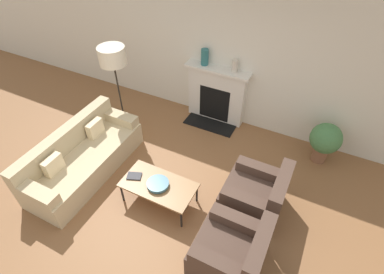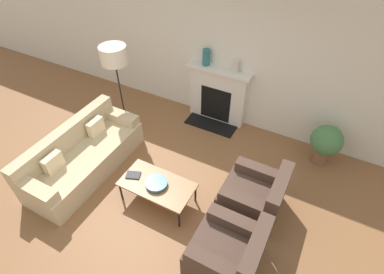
{
  "view_description": "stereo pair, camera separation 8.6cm",
  "coord_description": "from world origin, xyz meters",
  "px_view_note": "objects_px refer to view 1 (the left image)",
  "views": [
    {
      "loc": [
        1.56,
        -2.19,
        3.95
      ],
      "look_at": [
        -0.17,
        1.27,
        0.45
      ],
      "focal_mm": 28.0,
      "sensor_mm": 36.0,
      "label": 1
    },
    {
      "loc": [
        1.64,
        -2.15,
        3.95
      ],
      "look_at": [
        -0.17,
        1.27,
        0.45
      ],
      "focal_mm": 28.0,
      "sensor_mm": 36.0,
      "label": 2
    }
  ],
  "objects_px": {
    "couch": "(83,158)",
    "armchair_near": "(233,252)",
    "fireplace": "(216,95)",
    "book": "(134,176)",
    "mantel_vase_left": "(205,57)",
    "bowl": "(158,184)",
    "mantel_vase_center_left": "(235,66)",
    "coffee_table": "(159,186)",
    "potted_plant": "(325,140)",
    "floor_lamp": "(113,60)",
    "armchair_far": "(256,195)"
  },
  "relations": [
    {
      "from": "couch",
      "to": "fireplace",
      "type": "bearing_deg",
      "value": -31.01
    },
    {
      "from": "fireplace",
      "to": "armchair_near",
      "type": "height_order",
      "value": "fireplace"
    },
    {
      "from": "mantel_vase_left",
      "to": "fireplace",
      "type": "bearing_deg",
      "value": -2.87
    },
    {
      "from": "book",
      "to": "floor_lamp",
      "type": "relative_size",
      "value": 0.15
    },
    {
      "from": "bowl",
      "to": "floor_lamp",
      "type": "relative_size",
      "value": 0.19
    },
    {
      "from": "armchair_far",
      "to": "book",
      "type": "bearing_deg",
      "value": -71.86
    },
    {
      "from": "fireplace",
      "to": "book",
      "type": "bearing_deg",
      "value": -98.26
    },
    {
      "from": "floor_lamp",
      "to": "couch",
      "type": "bearing_deg",
      "value": -85.81
    },
    {
      "from": "armchair_far",
      "to": "book",
      "type": "relative_size",
      "value": 3.41
    },
    {
      "from": "armchair_near",
      "to": "couch",
      "type": "bearing_deg",
      "value": -98.41
    },
    {
      "from": "potted_plant",
      "to": "coffee_table",
      "type": "bearing_deg",
      "value": -135.47
    },
    {
      "from": "couch",
      "to": "armchair_far",
      "type": "bearing_deg",
      "value": -78.68
    },
    {
      "from": "armchair_near",
      "to": "mantel_vase_left",
      "type": "bearing_deg",
      "value": -148.45
    },
    {
      "from": "fireplace",
      "to": "coffee_table",
      "type": "bearing_deg",
      "value": -88.33
    },
    {
      "from": "armchair_near",
      "to": "bowl",
      "type": "height_order",
      "value": "armchair_near"
    },
    {
      "from": "coffee_table",
      "to": "book",
      "type": "distance_m",
      "value": 0.42
    },
    {
      "from": "book",
      "to": "fireplace",
      "type": "bearing_deg",
      "value": 60.29
    },
    {
      "from": "bowl",
      "to": "floor_lamp",
      "type": "height_order",
      "value": "floor_lamp"
    },
    {
      "from": "couch",
      "to": "book",
      "type": "bearing_deg",
      "value": -90.61
    },
    {
      "from": "potted_plant",
      "to": "fireplace",
      "type": "bearing_deg",
      "value": 172.38
    },
    {
      "from": "armchair_far",
      "to": "mantel_vase_center_left",
      "type": "height_order",
      "value": "mantel_vase_center_left"
    },
    {
      "from": "armchair_near",
      "to": "bowl",
      "type": "bearing_deg",
      "value": -107.32
    },
    {
      "from": "armchair_near",
      "to": "coffee_table",
      "type": "xyz_separation_m",
      "value": [
        -1.37,
        0.45,
        0.07
      ]
    },
    {
      "from": "coffee_table",
      "to": "armchair_far",
      "type": "bearing_deg",
      "value": 21.86
    },
    {
      "from": "mantel_vase_left",
      "to": "mantel_vase_center_left",
      "type": "relative_size",
      "value": 1.32
    },
    {
      "from": "armchair_near",
      "to": "mantel_vase_left",
      "type": "xyz_separation_m",
      "value": [
        -1.72,
        2.8,
        1.02
      ]
    },
    {
      "from": "floor_lamp",
      "to": "potted_plant",
      "type": "bearing_deg",
      "value": 12.28
    },
    {
      "from": "book",
      "to": "floor_lamp",
      "type": "distance_m",
      "value": 2.05
    },
    {
      "from": "armchair_far",
      "to": "mantel_vase_left",
      "type": "bearing_deg",
      "value": -136.4
    },
    {
      "from": "book",
      "to": "armchair_far",
      "type": "bearing_deg",
      "value": -3.31
    },
    {
      "from": "armchair_near",
      "to": "mantel_vase_left",
      "type": "distance_m",
      "value": 3.44
    },
    {
      "from": "couch",
      "to": "armchair_far",
      "type": "distance_m",
      "value": 2.92
    },
    {
      "from": "potted_plant",
      "to": "mantel_vase_left",
      "type": "bearing_deg",
      "value": 172.93
    },
    {
      "from": "fireplace",
      "to": "mantel_vase_left",
      "type": "relative_size",
      "value": 4.13
    },
    {
      "from": "mantel_vase_center_left",
      "to": "floor_lamp",
      "type": "bearing_deg",
      "value": -148.95
    },
    {
      "from": "mantel_vase_left",
      "to": "bowl",
      "type": "bearing_deg",
      "value": -81.43
    },
    {
      "from": "coffee_table",
      "to": "mantel_vase_left",
      "type": "relative_size",
      "value": 3.65
    },
    {
      "from": "couch",
      "to": "bowl",
      "type": "bearing_deg",
      "value": -89.92
    },
    {
      "from": "fireplace",
      "to": "book",
      "type": "distance_m",
      "value": 2.41
    },
    {
      "from": "coffee_table",
      "to": "floor_lamp",
      "type": "height_order",
      "value": "floor_lamp"
    },
    {
      "from": "coffee_table",
      "to": "bowl",
      "type": "bearing_deg",
      "value": -70.96
    },
    {
      "from": "coffee_table",
      "to": "book",
      "type": "relative_size",
      "value": 4.38
    },
    {
      "from": "armchair_far",
      "to": "potted_plant",
      "type": "relative_size",
      "value": 1.11
    },
    {
      "from": "armchair_far",
      "to": "mantel_vase_center_left",
      "type": "xyz_separation_m",
      "value": [
        -1.12,
        1.81,
        0.98
      ]
    },
    {
      "from": "potted_plant",
      "to": "armchair_far",
      "type": "bearing_deg",
      "value": -115.53
    },
    {
      "from": "bowl",
      "to": "mantel_vase_center_left",
      "type": "height_order",
      "value": "mantel_vase_center_left"
    },
    {
      "from": "couch",
      "to": "armchair_near",
      "type": "bearing_deg",
      "value": -98.41
    },
    {
      "from": "bowl",
      "to": "mantel_vase_center_left",
      "type": "bearing_deg",
      "value": 84.25
    },
    {
      "from": "fireplace",
      "to": "bowl",
      "type": "distance_m",
      "value": 2.37
    },
    {
      "from": "coffee_table",
      "to": "book",
      "type": "xyz_separation_m",
      "value": [
        -0.41,
        -0.03,
        0.04
      ]
    }
  ]
}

